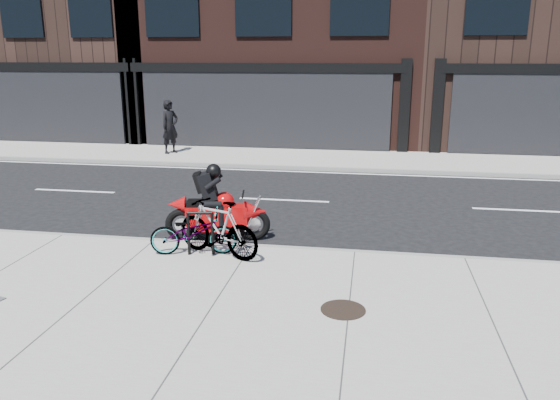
% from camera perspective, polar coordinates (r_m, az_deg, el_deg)
% --- Properties ---
extents(ground, '(120.00, 120.00, 0.00)m').
position_cam_1_polar(ground, '(12.56, -1.05, -2.34)').
color(ground, black).
rests_on(ground, ground).
extents(sidewalk_near, '(60.00, 6.00, 0.13)m').
position_cam_1_polar(sidewalk_near, '(8.03, -7.76, -12.39)').
color(sidewalk_near, gray).
rests_on(sidewalk_near, ground).
extents(sidewalk_far, '(60.00, 3.50, 0.13)m').
position_cam_1_polar(sidewalk_far, '(20.00, 3.04, 4.36)').
color(sidewalk_far, gray).
rests_on(sidewalk_far, ground).
extents(building_midwest, '(10.00, 10.00, 12.00)m').
position_cam_1_polar(building_midwest, '(29.97, -19.85, 18.45)').
color(building_midwest, black).
rests_on(building_midwest, ground).
extents(bike_rack, '(0.49, 0.14, 0.83)m').
position_cam_1_polar(bike_rack, '(10.17, -8.32, -3.06)').
color(bike_rack, black).
rests_on(bike_rack, sidewalk_near).
extents(bicycle_front, '(1.69, 0.89, 0.85)m').
position_cam_1_polar(bicycle_front, '(10.23, -9.01, -3.36)').
color(bicycle_front, gray).
rests_on(bicycle_front, sidewalk_near).
extents(bicycle_rear, '(1.84, 1.13, 1.07)m').
position_cam_1_polar(bicycle_rear, '(10.06, -6.52, -2.92)').
color(bicycle_rear, gray).
rests_on(bicycle_rear, sidewalk_near).
extents(motorcycle, '(2.16, 0.73, 1.63)m').
position_cam_1_polar(motorcycle, '(11.26, -6.10, -0.98)').
color(motorcycle, black).
rests_on(motorcycle, ground).
extents(pedestrian, '(0.78, 0.86, 1.98)m').
position_cam_1_polar(pedestrian, '(20.98, -11.42, 7.50)').
color(pedestrian, black).
rests_on(pedestrian, sidewalk_far).
extents(manhole_cover, '(0.77, 0.77, 0.02)m').
position_cam_1_polar(manhole_cover, '(8.16, 6.61, -11.31)').
color(manhole_cover, black).
rests_on(manhole_cover, sidewalk_near).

